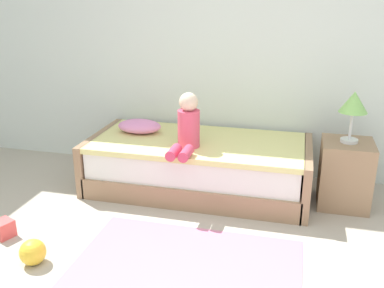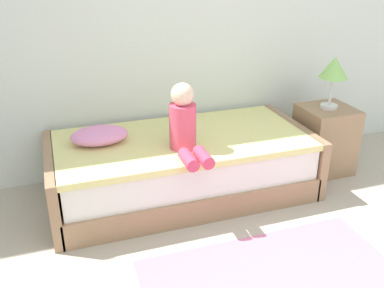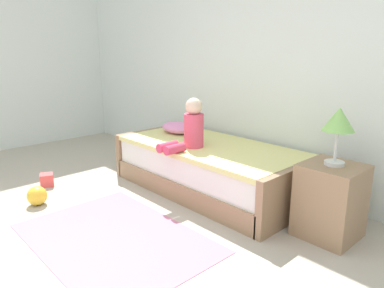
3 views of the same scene
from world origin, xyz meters
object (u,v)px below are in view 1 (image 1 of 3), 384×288
Objects in this scene: nightstand at (345,174)px; toy_ball at (33,252)px; toy_block at (4,229)px; pillow at (140,126)px; bed at (198,165)px; table_lamp at (354,105)px; child_figure at (187,126)px.

nightstand is 2.67m from toy_ball.
toy_ball is at bearing -31.14° from toy_block.
pillow is (-1.98, 0.11, 0.26)m from nightstand.
bed is 15.34× the size of toy_block.
nightstand is 2.92m from toy_block.
toy_ball is at bearing -119.37° from bed.
bed is 4.80× the size of pillow.
table_lamp reaches higher than child_figure.
toy_block is at bearing -154.79° from nightstand.
bed is at bearing 77.98° from child_figure.
pillow reaches higher than bed.
bed is 4.14× the size of child_figure.
pillow is at bearing 82.26° from toy_ball.
pillow is (-1.98, 0.11, -0.37)m from table_lamp.
table_lamp is at bearing -3.04° from pillow.
toy_ball reaches higher than toy_block.
pillow is at bearing 171.00° from bed.
toy_block is (-0.44, 0.26, -0.03)m from toy_ball.
table_lamp reaches higher than pillow.
toy_ball is (-2.20, -1.51, -0.21)m from nightstand.
child_figure is at bearing -170.94° from table_lamp.
toy_ball is 1.37× the size of toy_block.
pillow is 1.58m from toy_block.
nightstand is 4.36× the size of toy_block.
child_figure is 1.63m from toy_ball.
child_figure reaches higher than toy_block.
child_figure is 0.68m from pillow.
child_figure is (-0.05, -0.23, 0.46)m from bed.
child_figure is at bearing -29.41° from pillow.
toy_ball is (-0.22, -1.61, -0.47)m from pillow.
table_lamp is (0.00, 0.00, 0.64)m from nightstand.
child_figure is (-1.40, -0.22, -0.23)m from table_lamp.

